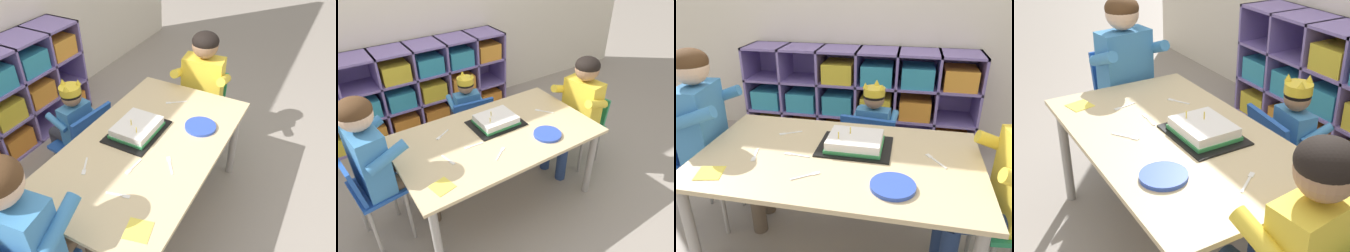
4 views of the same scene
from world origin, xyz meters
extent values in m
plane|color=gray|center=(0.00, 0.00, 0.00)|extent=(16.00, 16.00, 0.00)
cube|color=#7F6BB2|center=(-0.12, 1.54, 0.43)|extent=(2.01, 0.01, 0.86)
cube|color=#7F6BB2|center=(-1.12, 1.37, 0.43)|extent=(0.02, 0.36, 0.86)
cube|color=#7F6BB2|center=(-0.79, 1.37, 0.43)|extent=(0.02, 0.36, 0.86)
cube|color=#7F6BB2|center=(-0.45, 1.37, 0.43)|extent=(0.02, 0.36, 0.86)
cube|color=#7F6BB2|center=(-0.12, 1.37, 0.43)|extent=(0.02, 0.36, 0.86)
cube|color=#7F6BB2|center=(0.21, 1.37, 0.43)|extent=(0.02, 0.36, 0.86)
cube|color=#7F6BB2|center=(0.54, 1.37, 0.43)|extent=(0.02, 0.36, 0.86)
cube|color=#7F6BB2|center=(0.88, 1.37, 0.43)|extent=(0.02, 0.36, 0.86)
cube|color=#7F6BB2|center=(-0.12, 1.37, 0.01)|extent=(2.01, 0.36, 0.02)
cube|color=#7F6BB2|center=(-0.12, 1.37, 0.29)|extent=(2.01, 0.36, 0.02)
cube|color=#7F6BB2|center=(-0.12, 1.37, 0.57)|extent=(2.01, 0.36, 0.02)
cube|color=#7F6BB2|center=(-0.12, 1.37, 0.85)|extent=(2.01, 0.36, 0.02)
cube|color=yellow|center=(-0.95, 1.35, 0.10)|extent=(0.26, 0.29, 0.17)
cube|color=orange|center=(-0.62, 1.35, 0.10)|extent=(0.26, 0.29, 0.17)
cube|color=orange|center=(-0.29, 1.35, 0.10)|extent=(0.26, 0.29, 0.17)
cube|color=orange|center=(0.04, 1.35, 0.10)|extent=(0.26, 0.29, 0.17)
cube|color=orange|center=(0.71, 1.35, 0.10)|extent=(0.26, 0.29, 0.17)
cube|color=teal|center=(-0.95, 1.35, 0.38)|extent=(0.26, 0.29, 0.17)
cube|color=teal|center=(-0.62, 1.35, 0.38)|extent=(0.26, 0.29, 0.17)
cube|color=teal|center=(-0.29, 1.35, 0.38)|extent=(0.26, 0.29, 0.17)
cube|color=yellow|center=(0.04, 1.35, 0.38)|extent=(0.26, 0.29, 0.17)
cube|color=orange|center=(0.38, 1.35, 0.38)|extent=(0.26, 0.29, 0.17)
cube|color=yellow|center=(-0.29, 1.35, 0.66)|extent=(0.26, 0.29, 0.17)
cube|color=teal|center=(0.04, 1.35, 0.66)|extent=(0.26, 0.29, 0.17)
cube|color=teal|center=(0.38, 1.35, 0.66)|extent=(0.26, 0.29, 0.17)
cube|color=orange|center=(0.71, 1.35, 0.66)|extent=(0.26, 0.29, 0.17)
cube|color=#D1B789|center=(0.00, 0.00, 0.60)|extent=(1.37, 0.80, 0.02)
cylinder|color=#9E9993|center=(-0.63, -0.34, 0.29)|extent=(0.05, 0.05, 0.59)
cylinder|color=#9E9993|center=(-0.63, 0.34, 0.29)|extent=(0.05, 0.05, 0.59)
cylinder|color=#9E9993|center=(0.63, 0.34, 0.29)|extent=(0.05, 0.05, 0.59)
cube|color=#1E4CA8|center=(0.10, 0.62, 0.32)|extent=(0.40, 0.34, 0.03)
cube|color=#1E4CA8|center=(0.08, 0.48, 0.48)|extent=(0.35, 0.11, 0.29)
cylinder|color=gray|center=(0.27, 0.71, 0.15)|extent=(0.02, 0.02, 0.31)
cylinder|color=gray|center=(-0.04, 0.75, 0.15)|extent=(0.02, 0.02, 0.31)
cylinder|color=gray|center=(0.24, 0.48, 0.15)|extent=(0.02, 0.02, 0.31)
cylinder|color=gray|center=(-0.07, 0.52, 0.15)|extent=(0.02, 0.02, 0.31)
cube|color=#3D7FBC|center=(0.10, 0.63, 0.48)|extent=(0.22, 0.14, 0.29)
sphere|color=#997051|center=(0.10, 0.63, 0.69)|extent=(0.13, 0.13, 0.13)
ellipsoid|color=black|center=(0.10, 0.63, 0.71)|extent=(0.14, 0.14, 0.10)
cylinder|color=yellow|center=(0.10, 0.63, 0.74)|extent=(0.14, 0.14, 0.05)
cone|color=yellow|center=(0.11, 0.68, 0.78)|extent=(0.04, 0.04, 0.04)
cone|color=yellow|center=(0.15, 0.59, 0.78)|extent=(0.04, 0.04, 0.04)
cone|color=yellow|center=(0.04, 0.61, 0.78)|extent=(0.04, 0.04, 0.04)
cylinder|color=#33333D|center=(0.17, 0.72, 0.36)|extent=(0.10, 0.22, 0.07)
cylinder|color=#33333D|center=(0.05, 0.74, 0.36)|extent=(0.10, 0.22, 0.07)
cylinder|color=#33333D|center=(0.19, 0.83, 0.16)|extent=(0.06, 0.06, 0.33)
cylinder|color=#33333D|center=(0.06, 0.84, 0.16)|extent=(0.06, 0.06, 0.33)
cylinder|color=#3D7FBC|center=(0.23, 0.65, 0.54)|extent=(0.07, 0.18, 0.10)
cylinder|color=#3D7FBC|center=(-0.02, 0.68, 0.54)|extent=(0.07, 0.18, 0.10)
cube|color=#1E4CA8|center=(-0.81, 0.12, 0.45)|extent=(0.32, 0.36, 0.03)
cube|color=#1E4CA8|center=(-0.94, 0.10, 0.60)|extent=(0.10, 0.31, 0.28)
cylinder|color=gray|center=(-0.68, 0.00, 0.22)|extent=(0.02, 0.02, 0.44)
cylinder|color=gray|center=(-0.71, 0.26, 0.22)|extent=(0.02, 0.02, 0.44)
cylinder|color=gray|center=(-0.90, -0.03, 0.22)|extent=(0.02, 0.02, 0.44)
cylinder|color=gray|center=(-0.94, 0.24, 0.22)|extent=(0.02, 0.02, 0.44)
cube|color=#3D7FBC|center=(-0.81, 0.12, 0.67)|extent=(0.20, 0.32, 0.42)
sphere|color=#DBB293|center=(-0.81, 0.12, 0.98)|extent=(0.19, 0.19, 0.19)
ellipsoid|color=#472D19|center=(-0.81, 0.12, 1.01)|extent=(0.19, 0.19, 0.14)
cylinder|color=brown|center=(-0.65, 0.05, 0.49)|extent=(0.31, 0.14, 0.10)
cylinder|color=brown|center=(-0.67, 0.23, 0.49)|extent=(0.31, 0.14, 0.10)
cylinder|color=brown|center=(-0.50, 0.07, 0.23)|extent=(0.08, 0.08, 0.46)
cylinder|color=brown|center=(-0.52, 0.24, 0.23)|extent=(0.08, 0.08, 0.46)
cylinder|color=#3D7FBC|center=(-0.73, -0.04, 0.76)|extent=(0.25, 0.09, 0.14)
cylinder|color=#3D7FBC|center=(-0.77, 0.29, 0.76)|extent=(0.25, 0.09, 0.14)
cylinder|color=gray|center=(0.71, 0.14, 0.17)|extent=(0.02, 0.02, 0.34)
cylinder|color=navy|center=(0.69, 0.08, 0.39)|extent=(0.31, 0.13, 0.10)
cylinder|color=navy|center=(0.71, -0.10, 0.39)|extent=(0.31, 0.13, 0.10)
cylinder|color=navy|center=(0.54, 0.07, 0.18)|extent=(0.08, 0.08, 0.36)
cylinder|color=yellow|center=(0.77, 0.17, 0.67)|extent=(0.25, 0.09, 0.14)
cube|color=black|center=(0.07, 0.11, 0.61)|extent=(0.37, 0.28, 0.01)
cube|color=white|center=(0.07, 0.11, 0.65)|extent=(0.27, 0.22, 0.06)
cube|color=#338E4C|center=(0.07, 0.11, 0.63)|extent=(0.28, 0.23, 0.02)
cylinder|color=#EFCC4C|center=(-0.01, 0.06, 0.69)|extent=(0.01, 0.01, 0.04)
cylinder|color=#EFCC4C|center=(0.04, 0.13, 0.69)|extent=(0.01, 0.01, 0.04)
cylinder|color=blue|center=(0.28, -0.21, 0.62)|extent=(0.19, 0.19, 0.02)
cube|color=#F4DB4C|center=(-0.52, -0.26, 0.61)|extent=(0.13, 0.13, 0.00)
cube|color=white|center=(-0.30, 0.21, 0.61)|extent=(0.08, 0.05, 0.00)
cube|color=white|center=(-0.35, 0.17, 0.61)|extent=(0.04, 0.03, 0.00)
cube|color=white|center=(0.48, 0.03, 0.61)|extent=(0.07, 0.09, 0.00)
cube|color=white|center=(0.44, 0.09, 0.61)|extent=(0.04, 0.04, 0.00)
cube|color=white|center=(-0.18, -0.04, 0.61)|extent=(0.09, 0.02, 0.00)
cube|color=white|center=(-0.24, -0.03, 0.61)|extent=(0.04, 0.02, 0.00)
cube|color=white|center=(-0.12, -0.21, 0.61)|extent=(0.08, 0.07, 0.00)
cube|color=white|center=(-0.06, -0.17, 0.61)|extent=(0.04, 0.04, 0.00)
cube|color=white|center=(-0.40, -0.05, 0.61)|extent=(0.03, 0.09, 0.00)
cube|color=white|center=(-0.39, -0.11, 0.61)|extent=(0.03, 0.04, 0.00)
camera|label=1|loc=(-1.25, -0.79, 1.84)|focal=35.87mm
camera|label=2|loc=(-0.93, -1.49, 1.84)|focal=33.23mm
camera|label=3|loc=(0.31, -1.34, 1.40)|focal=34.83mm
camera|label=4|loc=(1.60, -0.90, 1.58)|focal=49.52mm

